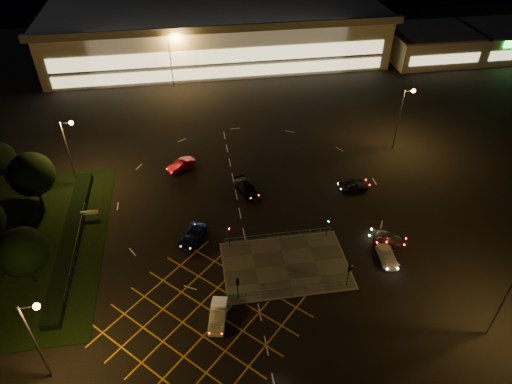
{
  "coord_description": "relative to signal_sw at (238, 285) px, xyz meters",
  "views": [
    {
      "loc": [
        -7.0,
        -37.23,
        39.07
      ],
      "look_at": [
        0.4,
        9.63,
        2.0
      ],
      "focal_mm": 32.0,
      "sensor_mm": 36.0,
      "label": 1
    }
  ],
  "objects": [
    {
      "name": "tree_c",
      "position": [
        -24.0,
        19.99,
        2.59
      ],
      "size": [
        5.76,
        5.76,
        7.84
      ],
      "color": "black",
      "rests_on": "ground"
    },
    {
      "name": "signal_ne",
      "position": [
        12.0,
        7.99,
        0.0
      ],
      "size": [
        0.28,
        0.3,
        3.15
      ],
      "color": "black",
      "rests_on": "pedestrian_island"
    },
    {
      "name": "retail_unit_a",
      "position": [
        50.0,
        59.97,
        0.85
      ],
      "size": [
        18.8,
        14.8,
        6.35
      ],
      "color": "beige",
      "rests_on": "ground"
    },
    {
      "name": "car_right_silver",
      "position": [
        19.09,
        6.04,
        -1.74
      ],
      "size": [
        3.91,
        3.25,
        1.26
      ],
      "primitive_type": "imported",
      "rotation": [
        0.0,
        0.0,
        1.0
      ],
      "color": "#A9ABB0",
      "rests_on": "ground"
    },
    {
      "name": "pedestrian_island",
      "position": [
        6.0,
        3.99,
        -2.31
      ],
      "size": [
        14.0,
        9.0,
        0.12
      ],
      "primitive_type": "cube",
      "color": "#4C4944",
      "rests_on": "ground"
    },
    {
      "name": "streetlight_nw",
      "position": [
        -19.56,
        23.99,
        4.2
      ],
      "size": [
        1.78,
        0.56,
        10.03
      ],
      "color": "slate",
      "rests_on": "ground"
    },
    {
      "name": "car_left_blue",
      "position": [
        -4.36,
        9.95,
        -1.7
      ],
      "size": [
        4.06,
        5.28,
        1.33
      ],
      "primitive_type": "imported",
      "rotation": [
        0.0,
        0.0,
        5.84
      ],
      "color": "#0D1E51",
      "rests_on": "ground"
    },
    {
      "name": "tree_e",
      "position": [
        -22.0,
        5.99,
        2.28
      ],
      "size": [
        5.4,
        5.4,
        7.35
      ],
      "color": "black",
      "rests_on": "ground"
    },
    {
      "name": "car_far_dkgrey",
      "position": [
        3.59,
        18.23,
        -1.65
      ],
      "size": [
        3.63,
        5.37,
        1.44
      ],
      "primitive_type": "imported",
      "rotation": [
        0.0,
        0.0,
        0.36
      ],
      "color": "black",
      "rests_on": "ground"
    },
    {
      "name": "car_east_grey",
      "position": [
        18.47,
        16.88,
        -1.76
      ],
      "size": [
        4.5,
        2.29,
        1.22
      ],
      "primitive_type": "imported",
      "rotation": [
        0.0,
        0.0,
        1.63
      ],
      "color": "black",
      "rests_on": "ground"
    },
    {
      "name": "hedge",
      "position": [
        -19.0,
        11.99,
        -1.87
      ],
      "size": [
        2.0,
        26.0,
        1.0
      ],
      "primitive_type": "cube",
      "color": "black",
      "rests_on": "ground"
    },
    {
      "name": "streetlight_far_left",
      "position": [
        -5.56,
        53.99,
        4.2
      ],
      "size": [
        1.78,
        0.56,
        10.03
      ],
      "color": "slate",
      "rests_on": "ground"
    },
    {
      "name": "retail_unit_b",
      "position": [
        66.0,
        59.95,
        0.85
      ],
      "size": [
        14.8,
        14.8,
        6.35
      ],
      "color": "beige",
      "rests_on": "ground"
    },
    {
      "name": "streetlight_far_right",
      "position": [
        34.44,
        55.99,
        4.2
      ],
      "size": [
        1.78,
        0.56,
        10.03
      ],
      "color": "slate",
      "rests_on": "ground"
    },
    {
      "name": "car_queue_white",
      "position": [
        -2.35,
        -2.27,
        -1.63
      ],
      "size": [
        2.44,
        4.7,
        1.48
      ],
      "primitive_type": "imported",
      "rotation": [
        0.0,
        0.0,
        6.08
      ],
      "color": "white",
      "rests_on": "ground"
    },
    {
      "name": "supermarket",
      "position": [
        4.0,
        67.95,
        2.95
      ],
      "size": [
        72.0,
        26.5,
        10.5
      ],
      "color": "beige",
      "rests_on": "ground"
    },
    {
      "name": "signal_se",
      "position": [
        12.0,
        0.0,
        0.0
      ],
      "size": [
        0.28,
        0.3,
        3.15
      ],
      "rotation": [
        0.0,
        0.0,
        3.14
      ],
      "color": "black",
      "rests_on": "pedestrian_island"
    },
    {
      "name": "grass_verge",
      "position": [
        -24.0,
        11.99,
        -2.33
      ],
      "size": [
        18.0,
        30.0,
        0.08
      ],
      "primitive_type": "cube",
      "color": "black",
      "rests_on": "ground"
    },
    {
      "name": "signal_sw",
      "position": [
        0.0,
        0.0,
        0.0
      ],
      "size": [
        0.28,
        0.3,
        3.15
      ],
      "rotation": [
        0.0,
        0.0,
        3.14
      ],
      "color": "black",
      "rests_on": "pedestrian_island"
    },
    {
      "name": "car_approach_white",
      "position": [
        17.87,
        3.14,
        -1.73
      ],
      "size": [
        2.15,
        4.51,
        1.27
      ],
      "primitive_type": "imported",
      "rotation": [
        0.0,
        0.0,
        3.06
      ],
      "color": "silver",
      "rests_on": "ground"
    },
    {
      "name": "streetlight_sw",
      "position": [
        -17.56,
        -6.01,
        4.2
      ],
      "size": [
        1.78,
        0.56,
        10.03
      ],
      "color": "slate",
      "rests_on": "ground"
    },
    {
      "name": "car_circ_red",
      "position": [
        -5.3,
        25.39,
        -1.64
      ],
      "size": [
        4.54,
        3.71,
        1.46
      ],
      "primitive_type": "imported",
      "rotation": [
        0.0,
        0.0,
        5.29
      ],
      "color": "maroon",
      "rests_on": "ground"
    },
    {
      "name": "ground",
      "position": [
        4.0,
        5.99,
        -2.37
      ],
      "size": [
        180.0,
        180.0,
        0.0
      ],
      "primitive_type": "plane",
      "color": "black",
      "rests_on": "ground"
    },
    {
      "name": "streetlight_ne",
      "position": [
        28.44,
        25.99,
        4.2
      ],
      "size": [
        1.78,
        0.56,
        10.03
      ],
      "color": "slate",
      "rests_on": "ground"
    },
    {
      "name": "signal_nw",
      "position": [
        0.0,
        7.99,
        0.0
      ],
      "size": [
        0.28,
        0.3,
        3.15
      ],
      "color": "black",
      "rests_on": "pedestrian_island"
    }
  ]
}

